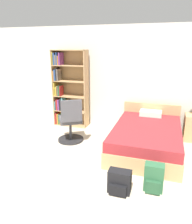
{
  "coord_description": "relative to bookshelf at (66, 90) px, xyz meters",
  "views": [
    {
      "loc": [
        0.99,
        -2.26,
        2.09
      ],
      "look_at": [
        -0.4,
        1.98,
        0.75
      ],
      "focal_mm": 35.0,
      "sensor_mm": 36.0,
      "label": 1
    }
  ],
  "objects": [
    {
      "name": "ground_plane",
      "position": [
        1.55,
        -2.96,
        -0.97
      ],
      "size": [
        14.0,
        14.0,
        0.0
      ],
      "primitive_type": "plane",
      "color": "beige"
    },
    {
      "name": "wall_back",
      "position": [
        1.55,
        0.27,
        0.33
      ],
      "size": [
        9.0,
        0.06,
        2.6
      ],
      "color": "silver",
      "rests_on": "ground_plane"
    },
    {
      "name": "bookshelf",
      "position": [
        0.0,
        0.0,
        0.0
      ],
      "size": [
        0.92,
        0.33,
        2.01
      ],
      "color": "tan",
      "rests_on": "ground_plane"
    },
    {
      "name": "bed",
      "position": [
        2.24,
        -0.85,
        -0.71
      ],
      "size": [
        1.35,
        2.09,
        0.76
      ],
      "color": "tan",
      "rests_on": "ground_plane"
    },
    {
      "name": "office_chair",
      "position": [
        0.58,
        -1.04,
        -0.51
      ],
      "size": [
        0.69,
        0.72,
        1.02
      ],
      "color": "#232326",
      "rests_on": "ground_plane"
    },
    {
      "name": "backpack_green",
      "position": [
        2.48,
        -2.27,
        -0.76
      ],
      "size": [
        0.28,
        0.23,
        0.43
      ],
      "color": "#2D603D",
      "rests_on": "ground_plane"
    },
    {
      "name": "backpack_black",
      "position": [
        2.01,
        -2.47,
        -0.8
      ],
      "size": [
        0.34,
        0.24,
        0.35
      ],
      "color": "black",
      "rests_on": "ground_plane"
    }
  ]
}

